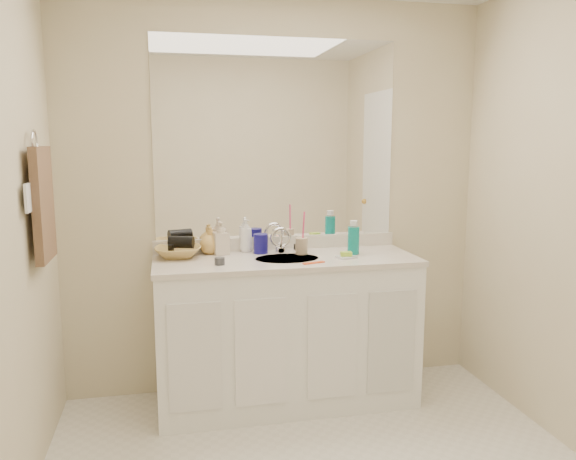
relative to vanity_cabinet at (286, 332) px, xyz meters
The scene contains 24 objects.
wall_back 0.82m from the vanity_cabinet, 90.00° to the left, with size 2.60×0.02×2.40m, color beige.
wall_front 2.45m from the vanity_cabinet, 90.00° to the right, with size 2.60×0.02×2.40m, color beige.
vanity_cabinet is the anchor object (origin of this frame).
countertop 0.44m from the vanity_cabinet, ahead, with size 1.52×0.57×0.03m, color silver.
backsplash 0.56m from the vanity_cabinet, 90.00° to the left, with size 1.52×0.03×0.08m, color silver.
sink_basin 0.44m from the vanity_cabinet, 90.00° to the right, with size 0.37×0.37×0.02m, color silver.
faucet 0.53m from the vanity_cabinet, 90.00° to the left, with size 0.02×0.02×0.11m, color silver.
mirror 1.17m from the vanity_cabinet, 90.00° to the left, with size 1.48×0.01×1.20m, color white.
blue_mug 0.55m from the vanity_cabinet, 128.52° to the left, with size 0.09×0.09×0.12m, color navy.
tan_cup 0.52m from the vanity_cabinet, 35.66° to the left, with size 0.07×0.07×0.10m, color #C8AE8D.
toothbrush 0.62m from the vanity_cabinet, 33.37° to the left, with size 0.01×0.01×0.21m, color #F4407A.
mouthwash_bottle 0.68m from the vanity_cabinet, ahead, with size 0.07×0.07×0.16m, color #0B8680.
soap_dish 0.58m from the vanity_cabinet, 14.39° to the right, with size 0.10×0.08×0.01m, color silver.
green_soap 0.59m from the vanity_cabinet, 14.39° to the right, with size 0.07×0.05×0.02m, color #AFE137.
orange_comb 0.51m from the vanity_cabinet, 57.08° to the right, with size 0.13×0.03×0.01m, color #F04C19.
dark_jar 0.63m from the vanity_cabinet, 164.82° to the right, with size 0.06×0.06×0.04m, color #34363B.
soap_bottle_white 0.63m from the vanity_cabinet, 131.86° to the left, with size 0.08×0.08×0.20m, color white.
soap_bottle_cream 0.69m from the vanity_cabinet, 153.31° to the left, with size 0.09×0.09×0.20m, color beige.
soap_bottle_yellow 0.71m from the vanity_cabinet, 153.77° to the left, with size 0.13×0.13×0.16m, color #DFAE56.
wicker_basket 0.80m from the vanity_cabinet, 167.67° to the left, with size 0.27×0.27×0.07m, color #A88543.
hair_dryer 0.82m from the vanity_cabinet, 167.27° to the left, with size 0.07×0.07×0.14m, color black.
towel_ring 1.71m from the vanity_cabinet, 168.86° to the right, with size 0.11×0.11×0.01m, color silver.
hand_towel 1.52m from the vanity_cabinet, 168.69° to the right, with size 0.04×0.32×0.55m, color #483426.
switch_plate 1.61m from the vanity_cabinet, 160.52° to the right, with size 0.01×0.09×0.13m, color white.
Camera 1 is at (-0.67, -2.10, 1.55)m, focal length 35.00 mm.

